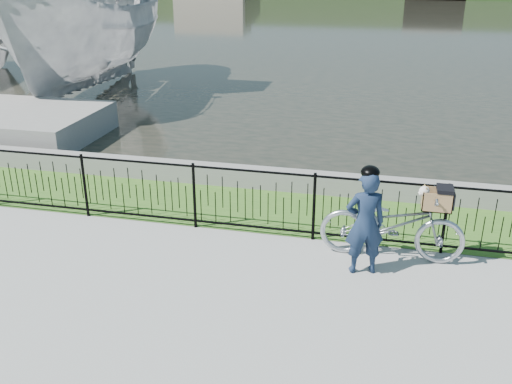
# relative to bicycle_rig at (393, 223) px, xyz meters

# --- Properties ---
(ground) EXTENTS (120.00, 120.00, 0.00)m
(ground) POSITION_rel_bicycle_rig_xyz_m (-2.23, -1.27, -0.57)
(ground) COLOR gray
(ground) RESTS_ON ground
(grass_strip) EXTENTS (60.00, 2.00, 0.01)m
(grass_strip) POSITION_rel_bicycle_rig_xyz_m (-2.23, 1.33, -0.57)
(grass_strip) COLOR #3D6921
(grass_strip) RESTS_ON ground
(water) EXTENTS (120.00, 120.00, 0.00)m
(water) POSITION_rel_bicycle_rig_xyz_m (-2.23, 31.73, -0.57)
(water) COLOR #29281F
(water) RESTS_ON ground
(quay_wall) EXTENTS (60.00, 0.30, 0.40)m
(quay_wall) POSITION_rel_bicycle_rig_xyz_m (-2.23, 2.33, -0.37)
(quay_wall) COLOR gray
(quay_wall) RESTS_ON ground
(fence) EXTENTS (14.00, 0.06, 1.15)m
(fence) POSITION_rel_bicycle_rig_xyz_m (-2.23, 0.33, 0.01)
(fence) COLOR black
(fence) RESTS_ON ground
(bicycle_rig) EXTENTS (2.14, 0.74, 1.24)m
(bicycle_rig) POSITION_rel_bicycle_rig_xyz_m (0.00, 0.00, 0.00)
(bicycle_rig) COLOR #A9AEB5
(bicycle_rig) RESTS_ON ground
(cyclist) EXTENTS (0.65, 0.51, 1.62)m
(cyclist) POSITION_rel_bicycle_rig_xyz_m (-0.40, -0.52, 0.24)
(cyclist) COLOR #16253E
(cyclist) RESTS_ON ground
(boat_near) EXTENTS (4.43, 9.95, 5.54)m
(boat_near) POSITION_rel_bicycle_rig_xyz_m (-9.76, 9.11, 1.42)
(boat_near) COLOR #B4B4B4
(boat_near) RESTS_ON water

